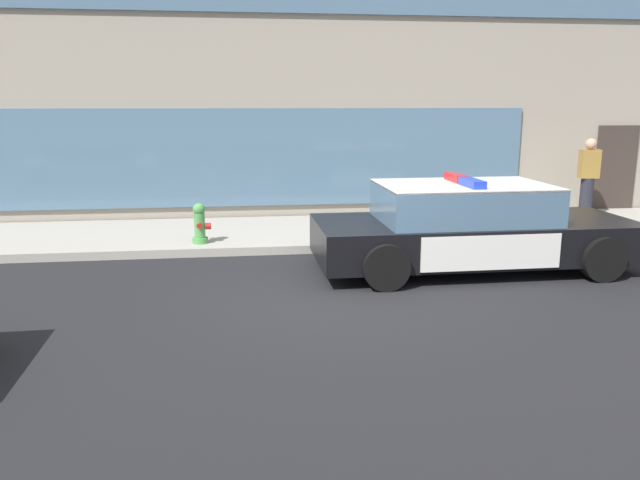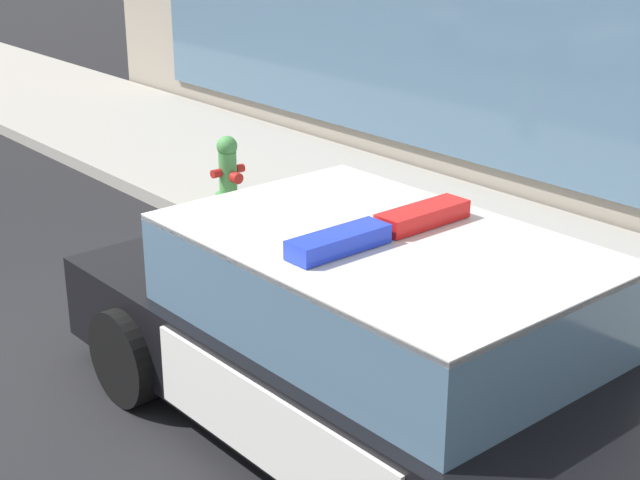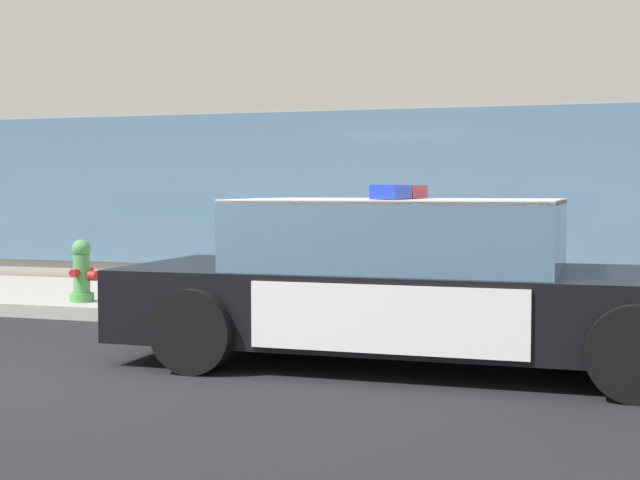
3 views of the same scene
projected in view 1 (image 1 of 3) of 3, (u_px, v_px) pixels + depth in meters
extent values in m
plane|color=black|center=(338.00, 298.00, 8.50)|extent=(48.00, 48.00, 0.00)
cube|color=#A39E93|center=(306.00, 233.00, 12.41)|extent=(48.00, 2.97, 0.15)
cube|color=gray|center=(326.00, 74.00, 18.92)|extent=(20.23, 11.54, 6.93)
cube|color=slate|center=(253.00, 158.00, 13.44)|extent=(12.14, 0.08, 2.10)
cube|color=#382D28|center=(615.00, 171.00, 14.61)|extent=(1.00, 0.08, 2.10)
cube|color=black|center=(473.00, 238.00, 9.90)|extent=(5.04, 1.95, 0.60)
cube|color=silver|center=(568.00, 226.00, 10.08)|extent=(1.73, 1.88, 0.05)
cube|color=silver|center=(365.00, 231.00, 9.63)|extent=(1.42, 1.88, 0.05)
cube|color=silver|center=(447.00, 227.00, 10.82)|extent=(2.11, 0.05, 0.51)
cube|color=silver|center=(492.00, 253.00, 8.96)|extent=(2.11, 0.05, 0.51)
cube|color=yellow|center=(446.00, 227.00, 10.84)|extent=(0.22, 0.01, 0.26)
cube|color=slate|center=(463.00, 203.00, 9.75)|extent=(2.63, 1.74, 0.60)
cube|color=silver|center=(464.00, 185.00, 9.69)|extent=(2.63, 1.74, 0.04)
cube|color=red|center=(456.00, 177.00, 10.00)|extent=(0.21, 0.65, 0.11)
cube|color=blue|center=(472.00, 183.00, 9.34)|extent=(0.21, 0.65, 0.11)
cylinder|color=black|center=(541.00, 233.00, 11.08)|extent=(0.68, 0.23, 0.68)
cylinder|color=black|center=(603.00, 259.00, 9.24)|extent=(0.68, 0.23, 0.68)
cylinder|color=black|center=(359.00, 239.00, 10.63)|extent=(0.68, 0.23, 0.68)
cylinder|color=black|center=(386.00, 267.00, 8.79)|extent=(0.68, 0.23, 0.68)
cylinder|color=#4C994C|center=(200.00, 240.00, 11.14)|extent=(0.28, 0.28, 0.10)
cylinder|color=#4C994C|center=(200.00, 225.00, 11.08)|extent=(0.19, 0.19, 0.45)
sphere|color=#4C994C|center=(199.00, 209.00, 11.01)|extent=(0.22, 0.22, 0.22)
cylinder|color=#B21E19|center=(199.00, 205.00, 11.00)|extent=(0.06, 0.06, 0.05)
cylinder|color=#B21E19|center=(199.00, 226.00, 10.93)|extent=(0.09, 0.10, 0.09)
cylinder|color=#B21E19|center=(200.00, 223.00, 11.21)|extent=(0.09, 0.10, 0.09)
cylinder|color=#B21E19|center=(208.00, 226.00, 11.10)|extent=(0.10, 0.12, 0.12)
cylinder|color=#23232D|center=(586.00, 197.00, 13.72)|extent=(0.28, 0.28, 0.85)
cube|color=olive|center=(589.00, 164.00, 13.56)|extent=(0.43, 0.31, 0.62)
sphere|color=tan|center=(591.00, 144.00, 13.47)|extent=(0.24, 0.24, 0.24)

